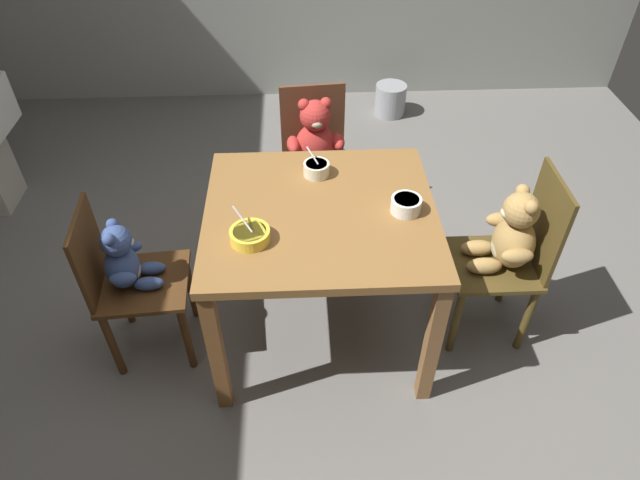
% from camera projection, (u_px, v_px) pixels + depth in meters
% --- Properties ---
extents(ground_plane, '(5.20, 5.20, 0.04)m').
position_uv_depth(ground_plane, '(320.00, 329.00, 2.81)').
color(ground_plane, slate).
extents(dining_table, '(0.97, 0.90, 0.76)m').
position_uv_depth(dining_table, '(321.00, 230.00, 2.36)').
color(dining_table, brown).
rests_on(dining_table, ground_plane).
extents(teddy_chair_far_center, '(0.42, 0.43, 0.85)m').
position_uv_depth(teddy_chair_far_center, '(316.00, 147.00, 3.03)').
color(teddy_chair_far_center, brown).
rests_on(teddy_chair_far_center, ground_plane).
extents(teddy_chair_near_right, '(0.39, 0.37, 0.89)m').
position_uv_depth(teddy_chair_near_right, '(509.00, 243.00, 2.45)').
color(teddy_chair_near_right, '#4C3C1A').
rests_on(teddy_chair_near_right, ground_plane).
extents(teddy_chair_near_left, '(0.41, 0.40, 0.81)m').
position_uv_depth(teddy_chair_near_left, '(127.00, 271.00, 2.38)').
color(teddy_chair_near_left, '#492C14').
rests_on(teddy_chair_near_left, ground_plane).
extents(porridge_bowl_white_near_right, '(0.13, 0.13, 0.06)m').
position_uv_depth(porridge_bowl_white_near_right, '(406.00, 205.00, 2.26)').
color(porridge_bowl_white_near_right, silver).
rests_on(porridge_bowl_white_near_right, dining_table).
extents(porridge_bowl_cream_far_center, '(0.12, 0.12, 0.12)m').
position_uv_depth(porridge_bowl_cream_far_center, '(316.00, 169.00, 2.46)').
color(porridge_bowl_cream_far_center, beige).
rests_on(porridge_bowl_cream_far_center, dining_table).
extents(porridge_bowl_yellow_near_left, '(0.16, 0.16, 0.13)m').
position_uv_depth(porridge_bowl_yellow_near_left, '(250.00, 235.00, 2.13)').
color(porridge_bowl_yellow_near_left, yellow).
rests_on(porridge_bowl_yellow_near_left, dining_table).
extents(metal_pail, '(0.24, 0.24, 0.24)m').
position_uv_depth(metal_pail, '(390.00, 100.00, 4.34)').
color(metal_pail, '#93969B').
rests_on(metal_pail, ground_plane).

